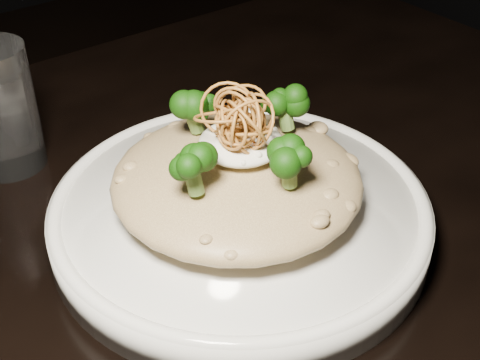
{
  "coord_description": "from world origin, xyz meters",
  "views": [
    {
      "loc": [
        -0.26,
        -0.38,
        1.13
      ],
      "look_at": [
        0.02,
        -0.02,
        0.81
      ],
      "focal_mm": 50.0,
      "sensor_mm": 36.0,
      "label": 1
    }
  ],
  "objects": [
    {
      "name": "table",
      "position": [
        0.0,
        0.0,
        0.67
      ],
      "size": [
        1.1,
        0.8,
        0.75
      ],
      "color": "black",
      "rests_on": "ground"
    },
    {
      "name": "broccoli",
      "position": [
        0.02,
        -0.03,
        0.86
      ],
      "size": [
        0.15,
        0.15,
        0.06
      ],
      "primitive_type": null,
      "color": "black",
      "rests_on": "risotto"
    },
    {
      "name": "shallots",
      "position": [
        0.02,
        -0.02,
        0.87
      ],
      "size": [
        0.06,
        0.06,
        0.04
      ],
      "primitive_type": null,
      "color": "#92551F",
      "rests_on": "cheese"
    },
    {
      "name": "cheese",
      "position": [
        0.02,
        -0.02,
        0.84
      ],
      "size": [
        0.07,
        0.07,
        0.02
      ],
      "primitive_type": "ellipsoid",
      "color": "white",
      "rests_on": "risotto"
    },
    {
      "name": "risotto",
      "position": [
        0.02,
        -0.02,
        0.81
      ],
      "size": [
        0.21,
        0.21,
        0.05
      ],
      "primitive_type": "ellipsoid",
      "color": "brown",
      "rests_on": "plate"
    },
    {
      "name": "plate",
      "position": [
        0.02,
        -0.02,
        0.77
      ],
      "size": [
        0.32,
        0.32,
        0.03
      ],
      "primitive_type": "cylinder",
      "color": "white",
      "rests_on": "table"
    }
  ]
}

